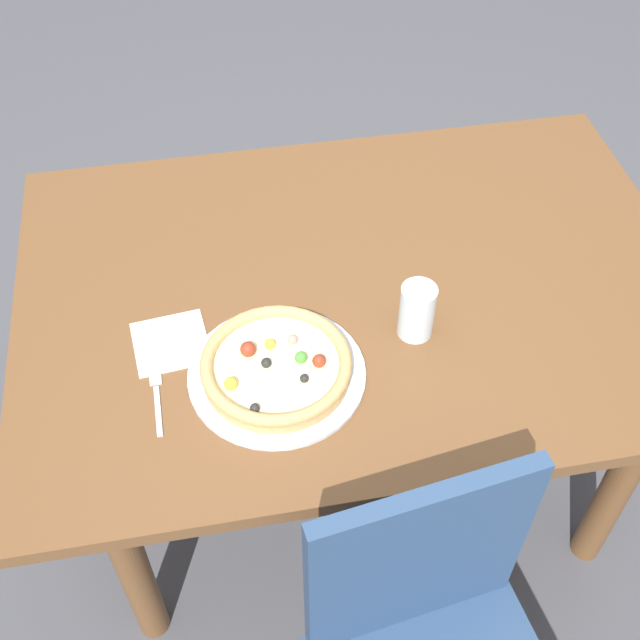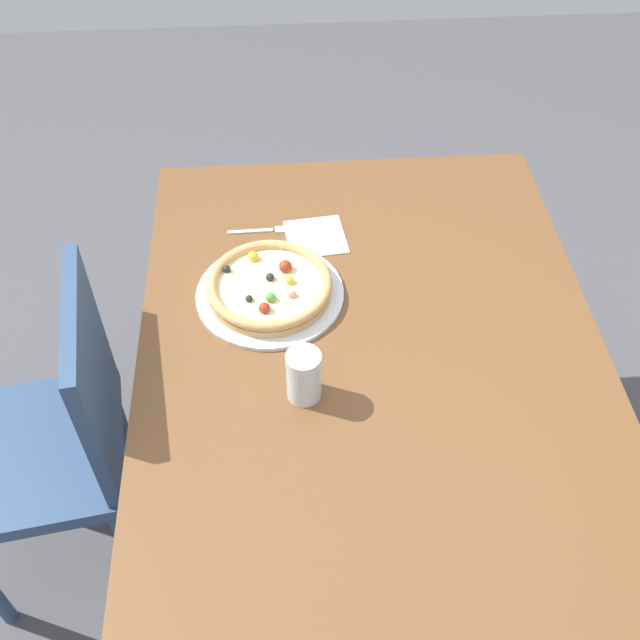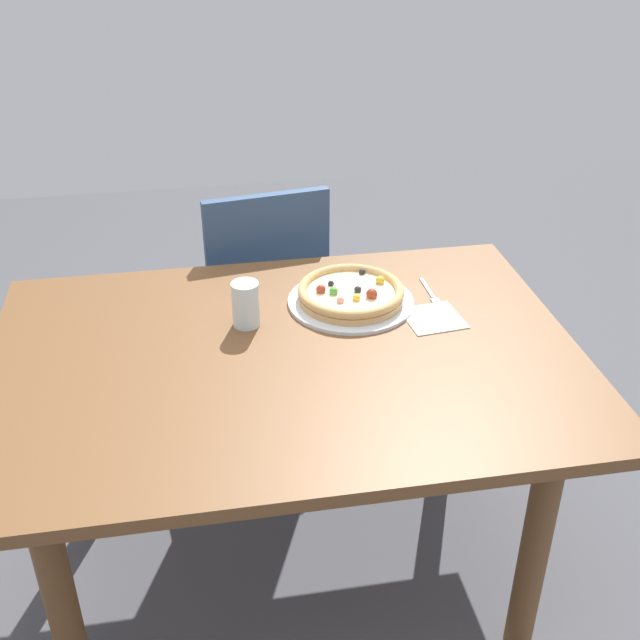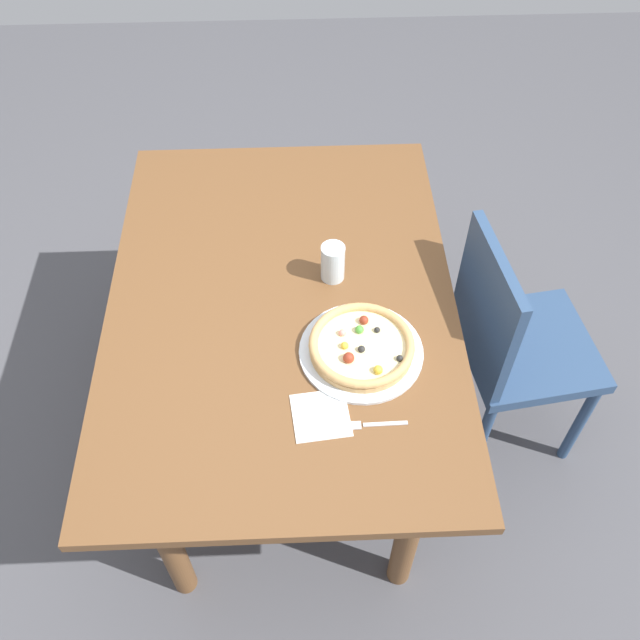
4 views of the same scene
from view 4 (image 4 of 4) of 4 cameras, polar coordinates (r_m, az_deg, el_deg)
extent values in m
plane|color=#4C4C51|center=(2.55, -2.48, -8.95)|extent=(6.00, 6.00, 0.00)
cube|color=brown|center=(1.97, -3.18, 1.50)|extent=(1.40, 0.98, 0.03)
cylinder|color=brown|center=(2.02, 7.34, -16.87)|extent=(0.07, 0.07, 0.69)
cylinder|color=brown|center=(2.62, 4.45, 5.51)|extent=(0.07, 0.07, 0.69)
cylinder|color=brown|center=(2.03, -12.49, -17.33)|extent=(0.07, 0.07, 0.69)
cylinder|color=brown|center=(2.63, -10.21, 5.01)|extent=(0.07, 0.07, 0.69)
cylinder|color=navy|center=(2.62, 17.75, -1.80)|extent=(0.04, 0.04, 0.43)
cylinder|color=navy|center=(2.46, 20.65, -7.97)|extent=(0.04, 0.04, 0.43)
cylinder|color=navy|center=(2.50, 10.70, -2.99)|extent=(0.04, 0.04, 0.43)
cylinder|color=navy|center=(2.34, 13.19, -9.60)|extent=(0.04, 0.04, 0.43)
cube|color=navy|center=(2.29, 16.84, -2.19)|extent=(0.45, 0.45, 0.04)
cube|color=navy|center=(2.04, 13.58, 0.90)|extent=(0.38, 0.08, 0.42)
cylinder|color=silver|center=(1.83, 3.41, -2.62)|extent=(0.33, 0.33, 0.01)
cylinder|color=tan|center=(1.82, 3.43, -2.35)|extent=(0.27, 0.27, 0.02)
cylinder|color=beige|center=(1.81, 3.45, -2.13)|extent=(0.24, 0.24, 0.01)
torus|color=tan|center=(1.81, 3.46, -1.99)|extent=(0.28, 0.28, 0.02)
sphere|color=maroon|center=(1.85, 3.65, -0.01)|extent=(0.03, 0.03, 0.03)
sphere|color=maroon|center=(1.77, 2.38, -3.14)|extent=(0.03, 0.03, 0.03)
sphere|color=#262626|center=(1.79, 6.60, -3.16)|extent=(0.02, 0.02, 0.02)
sphere|color=#4C9E38|center=(1.83, 3.28, -0.79)|extent=(0.02, 0.02, 0.02)
sphere|color=#E58C7F|center=(1.82, 1.85, -1.07)|extent=(0.02, 0.02, 0.02)
sphere|color=gold|center=(1.80, 2.05, -2.13)|extent=(0.02, 0.02, 0.02)
sphere|color=gold|center=(1.76, 4.82, -4.13)|extent=(0.02, 0.02, 0.02)
sphere|color=#262626|center=(1.79, 3.44, -2.42)|extent=(0.02, 0.02, 0.02)
sphere|color=#262626|center=(1.84, 4.75, -0.82)|extent=(0.02, 0.02, 0.02)
cube|color=silver|center=(1.72, 5.43, -8.54)|extent=(0.01, 0.11, 0.00)
cube|color=silver|center=(1.71, 2.58, -8.72)|extent=(0.02, 0.05, 0.00)
cylinder|color=silver|center=(1.97, 1.07, 4.78)|extent=(0.07, 0.07, 0.12)
cube|color=white|center=(1.72, 0.07, -7.88)|extent=(0.15, 0.15, 0.00)
camera|label=1|loc=(1.49, 49.22, 24.65)|focal=45.12mm
camera|label=2|loc=(2.28, 1.08, 43.70)|focal=41.93mm
camera|label=3|loc=(2.23, -53.43, 21.26)|focal=44.39mm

